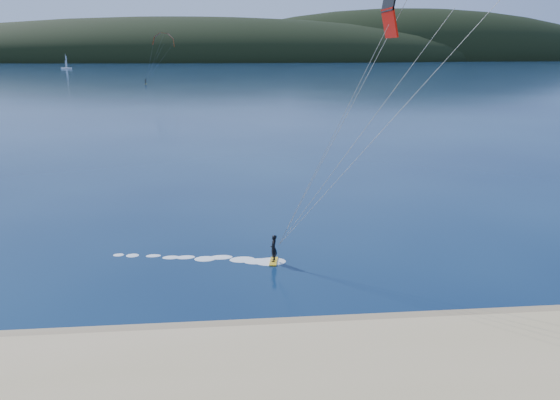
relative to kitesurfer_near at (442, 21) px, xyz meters
name	(u,v)px	position (x,y,z in m)	size (l,w,h in m)	color
ground	(253,391)	(-10.11, -9.05, -14.37)	(1800.00, 1800.00, 0.00)	#071939
wet_sand	(248,333)	(-10.11, -4.55, -14.32)	(220.00, 2.50, 0.10)	#997C59
headland	(228,61)	(-9.48, 736.24, -14.37)	(1200.00, 310.00, 140.00)	black
kitesurfer_near	(442,21)	(0.00, 0.00, 0.00)	(23.21, 7.47, 18.02)	yellow
kitesurfer_far	(163,45)	(-34.98, 191.92, 0.86)	(13.33, 8.33, 18.13)	yellow
sailboat	(67,68)	(-127.50, 390.66, -13.57)	(7.45, 4.93, 10.88)	white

